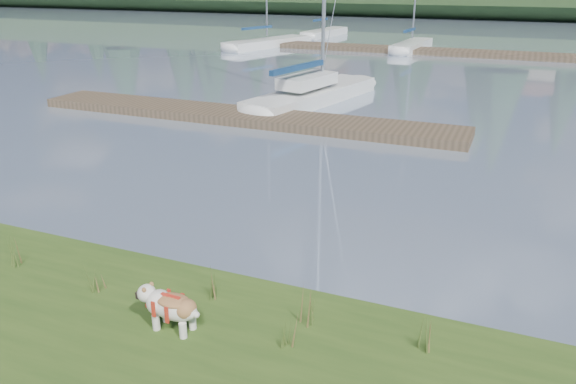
% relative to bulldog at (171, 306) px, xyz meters
% --- Properties ---
extents(ground, '(200.00, 200.00, 0.00)m').
position_rel_bulldog_xyz_m(ground, '(-1.19, 33.18, -0.71)').
color(ground, '#8494AC').
rests_on(ground, ground).
extents(bulldog, '(0.96, 0.44, 0.58)m').
position_rel_bulldog_xyz_m(bulldog, '(0.00, 0.00, 0.00)').
color(bulldog, silver).
rests_on(bulldog, bank).
extents(sailboat_main, '(3.49, 8.75, 12.38)m').
position_rel_bulldog_xyz_m(sailboat_main, '(-3.65, 16.55, -0.29)').
color(sailboat_main, silver).
rests_on(sailboat_main, ground).
extents(dock_near, '(16.00, 2.00, 0.30)m').
position_rel_bulldog_xyz_m(dock_near, '(-5.19, 12.18, -0.56)').
color(dock_near, '#4C3D2C').
rests_on(dock_near, ground).
extents(dock_far, '(26.00, 2.20, 0.30)m').
position_rel_bulldog_xyz_m(dock_far, '(0.81, 33.18, -0.56)').
color(dock_far, '#4C3D2C').
rests_on(dock_far, ground).
extents(sailboat_bg_0, '(4.32, 8.52, 12.19)m').
position_rel_bulldog_xyz_m(sailboat_bg_0, '(-13.04, 33.02, -0.39)').
color(sailboat_bg_0, silver).
rests_on(sailboat_bg_0, ground).
extents(sailboat_bg_1, '(2.20, 7.26, 10.75)m').
position_rel_bulldog_xyz_m(sailboat_bg_1, '(-11.82, 41.60, -0.38)').
color(sailboat_bg_1, silver).
rests_on(sailboat_bg_1, ground).
extents(sailboat_bg_2, '(1.90, 7.13, 10.69)m').
position_rel_bulldog_xyz_m(sailboat_bg_2, '(-3.28, 35.05, -0.38)').
color(sailboat_bg_2, silver).
rests_on(sailboat_bg_2, ground).
extents(weed_0, '(0.17, 0.14, 0.50)m').
position_rel_bulldog_xyz_m(weed_0, '(-1.63, 0.41, -0.15)').
color(weed_0, '#475B23').
rests_on(weed_0, bank).
extents(weed_1, '(0.17, 0.14, 0.53)m').
position_rel_bulldog_xyz_m(weed_1, '(0.15, 0.88, -0.14)').
color(weed_1, '#475B23').
rests_on(weed_1, bank).
extents(weed_2, '(0.17, 0.14, 0.75)m').
position_rel_bulldog_xyz_m(weed_2, '(1.67, 0.81, -0.05)').
color(weed_2, '#475B23').
rests_on(weed_2, bank).
extents(weed_3, '(0.17, 0.14, 0.57)m').
position_rel_bulldog_xyz_m(weed_3, '(-3.40, 0.53, -0.12)').
color(weed_3, '#475B23').
rests_on(weed_3, bank).
extents(weed_4, '(0.17, 0.14, 0.53)m').
position_rel_bulldog_xyz_m(weed_4, '(1.64, 0.23, -0.14)').
color(weed_4, '#475B23').
rests_on(weed_4, bank).
extents(weed_5, '(0.17, 0.14, 0.56)m').
position_rel_bulldog_xyz_m(weed_5, '(3.26, 0.81, -0.13)').
color(weed_5, '#475B23').
rests_on(weed_5, bank).
extents(mud_lip, '(60.00, 0.50, 0.14)m').
position_rel_bulldog_xyz_m(mud_lip, '(-1.19, 1.58, -0.64)').
color(mud_lip, '#33281C').
rests_on(mud_lip, ground).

